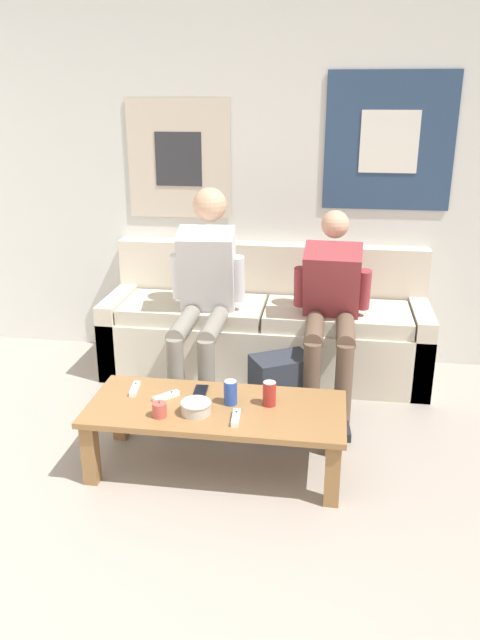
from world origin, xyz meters
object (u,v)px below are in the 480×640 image
(game_controller_near_right, at_px, (135,389))
(game_controller_far_center, at_px, (166,396))
(couch, at_px, (265,331))
(game_controller_near_left, at_px, (236,418))
(coffee_table, at_px, (216,416))
(drink_can_blue, at_px, (230,392))
(drink_can_red, at_px, (269,394))
(person_seated_adult, at_px, (204,287))
(backpack, at_px, (282,390))
(ceramic_bowl, at_px, (196,407))
(person_seated_teen, at_px, (331,304))
(cell_phone, at_px, (201,391))
(pillar_candle, at_px, (159,410))

(game_controller_near_right, bearing_deg, game_controller_far_center, -17.53)
(couch, height_order, game_controller_near_left, couch)
(coffee_table, xyz_separation_m, drink_can_blue, (0.07, 0.04, 0.12))
(drink_can_blue, relative_size, drink_can_red, 1.00)
(coffee_table, distance_m, drink_can_blue, 0.14)
(person_seated_adult, xyz_separation_m, game_controller_far_center, (-0.03, -0.84, -0.32))
(couch, xyz_separation_m, backpack, (0.17, -0.67, -0.10))
(game_controller_near_right, relative_size, game_controller_far_center, 1.15)
(ceramic_bowl, bearing_deg, person_seated_adult, 99.00)
(person_seated_teen, height_order, game_controller_far_center, person_seated_teen)
(person_seated_teen, distance_m, ceramic_bowl, 1.17)
(cell_phone, bearing_deg, game_controller_near_left, -49.38)
(person_seated_adult, relative_size, drink_can_red, 10.14)
(person_seated_adult, bearing_deg, pillar_candle, -90.58)
(person_seated_adult, xyz_separation_m, drink_can_red, (0.49, -0.83, -0.27))
(game_controller_near_left, relative_size, game_controller_far_center, 1.14)
(person_seated_adult, xyz_separation_m, game_controller_near_right, (-0.21, -0.78, -0.32))
(person_seated_adult, xyz_separation_m, backpack, (0.52, -0.33, -0.50))
(person_seated_teen, xyz_separation_m, backpack, (-0.26, -0.32, -0.43))
(person_seated_teen, relative_size, game_controller_near_left, 7.79)
(couch, relative_size, game_controller_near_right, 14.48)
(pillar_candle, xyz_separation_m, drink_can_red, (0.50, 0.20, 0.03))
(couch, height_order, person_seated_adult, person_seated_adult)
(drink_can_red, height_order, cell_phone, drink_can_red)
(couch, xyz_separation_m, person_seated_adult, (-0.35, -0.34, 0.39))
(pillar_candle, relative_size, drink_can_blue, 0.67)
(ceramic_bowl, relative_size, game_controller_near_left, 1.03)
(ceramic_bowl, height_order, game_controller_far_center, ceramic_bowl)
(pillar_candle, bearing_deg, drink_can_blue, 29.72)
(drink_can_red, relative_size, game_controller_near_left, 0.85)
(coffee_table, bearing_deg, game_controller_near_left, -45.85)
(cell_phone, bearing_deg, person_seated_adult, 99.85)
(backpack, distance_m, pillar_candle, 0.90)
(ceramic_bowl, distance_m, drink_can_blue, 0.19)
(couch, distance_m, cell_phone, 1.11)
(game_controller_near_right, relative_size, cell_phone, 1.05)
(pillar_candle, bearing_deg, ceramic_bowl, 18.86)
(person_seated_teen, distance_m, game_controller_near_left, 1.12)
(drink_can_blue, xyz_separation_m, cell_phone, (-0.17, 0.10, -0.06))
(coffee_table, xyz_separation_m, person_seated_teen, (0.54, 0.88, 0.32))
(game_controller_near_left, xyz_separation_m, game_controller_far_center, (-0.38, 0.17, 0.00))
(person_seated_teen, bearing_deg, drink_can_blue, -119.22)
(person_seated_teen, bearing_deg, coffee_table, -121.47)
(person_seated_adult, relative_size, cell_phone, 8.99)
(backpack, xyz_separation_m, pillar_candle, (-0.53, -0.70, 0.20))
(coffee_table, distance_m, person_seated_adult, 1.00)
(ceramic_bowl, xyz_separation_m, pillar_candle, (-0.16, -0.06, -0.00))
(drink_can_blue, bearing_deg, coffee_table, -151.44)
(drink_can_blue, bearing_deg, game_controller_near_left, -71.85)
(coffee_table, bearing_deg, drink_can_blue, 28.56)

